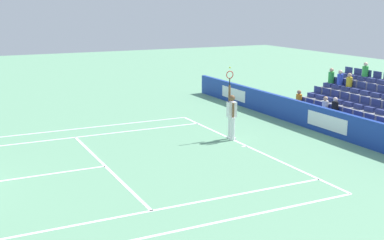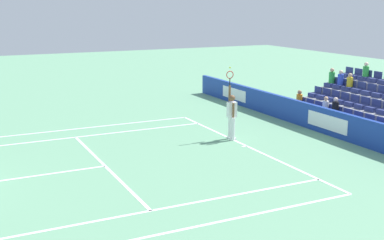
% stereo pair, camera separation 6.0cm
% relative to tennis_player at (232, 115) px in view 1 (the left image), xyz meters
% --- Properties ---
extents(line_baseline, '(10.97, 0.10, 0.01)m').
position_rel_tennis_player_xyz_m(line_baseline, '(-1.10, -0.03, -0.99)').
color(line_baseline, white).
rests_on(line_baseline, ground).
extents(line_service, '(8.23, 0.10, 0.01)m').
position_rel_tennis_player_xyz_m(line_service, '(-1.10, 5.46, -0.99)').
color(line_service, white).
rests_on(line_service, ground).
extents(line_centre_service, '(0.10, 6.40, 0.01)m').
position_rel_tennis_player_xyz_m(line_centre_service, '(-1.10, 8.66, -0.99)').
color(line_centre_service, white).
rests_on(line_centre_service, ground).
extents(line_singles_sideline_left, '(0.10, 11.89, 0.01)m').
position_rel_tennis_player_xyz_m(line_singles_sideline_left, '(3.01, 5.92, -0.99)').
color(line_singles_sideline_left, white).
rests_on(line_singles_sideline_left, ground).
extents(line_singles_sideline_right, '(0.10, 11.89, 0.01)m').
position_rel_tennis_player_xyz_m(line_singles_sideline_right, '(-5.22, 5.92, -0.99)').
color(line_singles_sideline_right, white).
rests_on(line_singles_sideline_right, ground).
extents(line_doubles_sideline_left, '(0.10, 11.89, 0.01)m').
position_rel_tennis_player_xyz_m(line_doubles_sideline_left, '(4.38, 5.92, -0.99)').
color(line_doubles_sideline_left, white).
rests_on(line_doubles_sideline_left, ground).
extents(line_doubles_sideline_right, '(0.10, 11.89, 0.01)m').
position_rel_tennis_player_xyz_m(line_doubles_sideline_right, '(-6.59, 5.92, -0.99)').
color(line_doubles_sideline_right, white).
rests_on(line_doubles_sideline_right, ground).
extents(line_centre_mark, '(0.10, 0.20, 0.01)m').
position_rel_tennis_player_xyz_m(line_centre_mark, '(-1.10, 0.07, -0.99)').
color(line_centre_mark, white).
rests_on(line_centre_mark, ground).
extents(sponsor_barrier, '(22.21, 0.22, 1.07)m').
position_rel_tennis_player_xyz_m(sponsor_barrier, '(-1.10, -3.95, -0.46)').
color(sponsor_barrier, '#193899').
rests_on(sponsor_barrier, ground).
extents(tennis_player, '(0.53, 0.37, 2.85)m').
position_rel_tennis_player_xyz_m(tennis_player, '(0.00, 0.00, 0.00)').
color(tennis_player, white).
rests_on(tennis_player, ground).
extents(stadium_stand, '(7.44, 3.80, 2.56)m').
position_rel_tennis_player_xyz_m(stadium_stand, '(-1.09, -6.89, -0.31)').
color(stadium_stand, gray).
rests_on(stadium_stand, ground).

